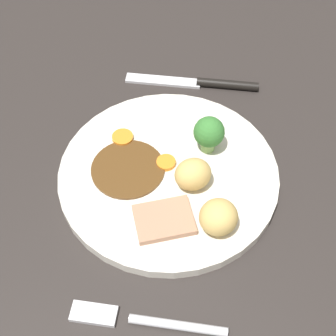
# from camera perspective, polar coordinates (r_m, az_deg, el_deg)

# --- Properties ---
(dining_table) EXTENTS (1.20, 0.84, 0.04)m
(dining_table) POSITION_cam_1_polar(r_m,az_deg,el_deg) (0.58, -0.94, -2.13)
(dining_table) COLOR #2B2623
(dining_table) RESTS_ON ground
(dinner_plate) EXTENTS (0.26, 0.26, 0.01)m
(dinner_plate) POSITION_cam_1_polar(r_m,az_deg,el_deg) (0.55, 0.00, -1.07)
(dinner_plate) COLOR silver
(dinner_plate) RESTS_ON dining_table
(gravy_pool) EXTENTS (0.09, 0.09, 0.00)m
(gravy_pool) POSITION_cam_1_polar(r_m,az_deg,el_deg) (0.55, -4.88, -0.09)
(gravy_pool) COLOR #563819
(gravy_pool) RESTS_ON dinner_plate
(meat_slice_main) EXTENTS (0.07, 0.08, 0.01)m
(meat_slice_main) POSITION_cam_1_polar(r_m,az_deg,el_deg) (0.51, -0.49, -6.28)
(meat_slice_main) COLOR tan
(meat_slice_main) RESTS_ON dinner_plate
(roast_potato_left) EXTENTS (0.06, 0.06, 0.04)m
(roast_potato_left) POSITION_cam_1_polar(r_m,az_deg,el_deg) (0.49, 6.14, -5.93)
(roast_potato_left) COLOR #D8B260
(roast_potato_left) RESTS_ON dinner_plate
(roast_potato_right) EXTENTS (0.05, 0.05, 0.04)m
(roast_potato_right) POSITION_cam_1_polar(r_m,az_deg,el_deg) (0.52, 3.04, -0.76)
(roast_potato_right) COLOR #D8B260
(roast_potato_right) RESTS_ON dinner_plate
(carrot_coin_front) EXTENTS (0.03, 0.03, 0.01)m
(carrot_coin_front) POSITION_cam_1_polar(r_m,az_deg,el_deg) (0.58, -5.52, 3.68)
(carrot_coin_front) COLOR orange
(carrot_coin_front) RESTS_ON dinner_plate
(carrot_coin_back) EXTENTS (0.02, 0.02, 0.01)m
(carrot_coin_back) POSITION_cam_1_polar(r_m,az_deg,el_deg) (0.55, -0.24, 0.66)
(carrot_coin_back) COLOR orange
(carrot_coin_back) RESTS_ON dinner_plate
(broccoli_floret) EXTENTS (0.04, 0.04, 0.05)m
(broccoli_floret) POSITION_cam_1_polar(r_m,az_deg,el_deg) (0.55, 4.99, 4.24)
(broccoli_floret) COLOR #8CB766
(broccoli_floret) RESTS_ON dinner_plate
(fork) EXTENTS (0.02, 0.15, 0.01)m
(fork) POSITION_cam_1_polar(r_m,az_deg,el_deg) (0.48, -3.05, -17.97)
(fork) COLOR silver
(fork) RESTS_ON dining_table
(knife) EXTENTS (0.02, 0.19, 0.01)m
(knife) POSITION_cam_1_polar(r_m,az_deg,el_deg) (0.67, 4.31, 10.23)
(knife) COLOR black
(knife) RESTS_ON dining_table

